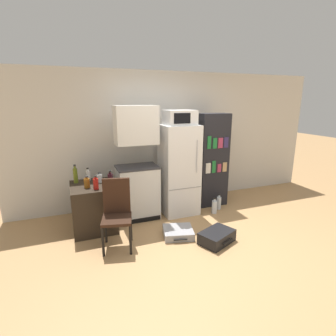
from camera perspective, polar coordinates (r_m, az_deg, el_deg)
ground_plane at (r=3.97m, az=10.13°, el=-16.53°), size 24.00×24.00×0.00m
wall_back at (r=5.34m, az=1.54°, el=6.49°), size 6.40×0.10×2.57m
side_table at (r=4.44m, az=-15.89°, el=-8.09°), size 0.66×0.76×0.74m
kitchen_hutch at (r=4.52m, az=-6.73°, el=-0.17°), size 0.70×0.49×1.95m
refrigerator at (r=4.74m, az=2.42°, el=-0.43°), size 0.63×0.59×1.62m
microwave at (r=4.58m, az=2.55°, el=10.93°), size 0.51×0.43×0.25m
bookshelf at (r=5.16m, az=9.64°, el=1.65°), size 0.57×0.33×1.80m
bottle_clear_short at (r=4.39m, az=-14.70°, el=-2.16°), size 0.09×0.09×0.17m
bottle_amber_beer at (r=4.18m, az=-17.24°, el=-3.11°), size 0.09×0.09×0.18m
bottle_ketchup_red at (r=4.07m, az=-15.45°, el=-3.27°), size 0.08×0.08×0.21m
bottle_wine_dark at (r=4.17m, az=-12.42°, el=-2.45°), size 0.08×0.08×0.25m
bottle_milk_white at (r=4.57m, az=-16.99°, el=-1.46°), size 0.07×0.07×0.21m
bottle_olive_oil at (r=4.47m, az=-19.50°, el=-1.50°), size 0.07×0.07×0.30m
chair at (r=3.79m, az=-11.08°, el=-8.61°), size 0.48×0.49×0.98m
suitcase_large_flat at (r=4.04m, az=10.58°, el=-14.51°), size 0.60×0.51×0.18m
suitcase_small_flat at (r=4.16m, az=2.22°, el=-13.81°), size 0.54×0.51×0.11m
water_bottle_front at (r=4.96m, az=10.06°, el=-8.26°), size 0.10×0.10×0.31m
water_bottle_middle at (r=5.15m, az=11.01°, el=-7.40°), size 0.09×0.09×0.31m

